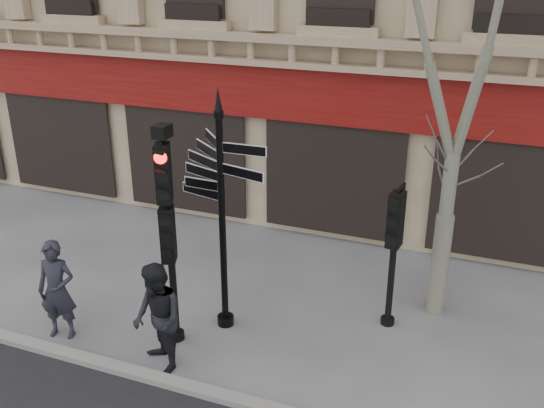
{
  "coord_description": "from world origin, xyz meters",
  "views": [
    {
      "loc": [
        3.57,
        -8.34,
        6.66
      ],
      "look_at": [
        0.09,
        0.6,
        2.64
      ],
      "focal_mm": 40.0,
      "sensor_mm": 36.0,
      "label": 1
    }
  ],
  "objects_px": {
    "traffic_signal_main": "(168,211)",
    "traffic_signal_secondary": "(395,234)",
    "pedestrian_a": "(57,290)",
    "fingerpost": "(221,173)",
    "pedestrian_b": "(157,319)",
    "plane_tree": "(470,16)"
  },
  "relations": [
    {
      "from": "fingerpost",
      "to": "plane_tree",
      "type": "distance_m",
      "value": 4.91
    },
    {
      "from": "pedestrian_a",
      "to": "fingerpost",
      "type": "bearing_deg",
      "value": 13.18
    },
    {
      "from": "traffic_signal_main",
      "to": "pedestrian_a",
      "type": "height_order",
      "value": "traffic_signal_main"
    },
    {
      "from": "pedestrian_a",
      "to": "traffic_signal_secondary",
      "type": "bearing_deg",
      "value": 9.85
    },
    {
      "from": "traffic_signal_secondary",
      "to": "pedestrian_a",
      "type": "xyz_separation_m",
      "value": [
        -5.59,
        -2.56,
        -0.95
      ]
    },
    {
      "from": "fingerpost",
      "to": "traffic_signal_main",
      "type": "height_order",
      "value": "fingerpost"
    },
    {
      "from": "traffic_signal_main",
      "to": "plane_tree",
      "type": "relative_size",
      "value": 0.51
    },
    {
      "from": "fingerpost",
      "to": "traffic_signal_secondary",
      "type": "relative_size",
      "value": 1.68
    },
    {
      "from": "traffic_signal_secondary",
      "to": "fingerpost",
      "type": "bearing_deg",
      "value": -151.69
    },
    {
      "from": "traffic_signal_main",
      "to": "pedestrian_b",
      "type": "distance_m",
      "value": 1.81
    },
    {
      "from": "fingerpost",
      "to": "traffic_signal_secondary",
      "type": "distance_m",
      "value": 3.34
    },
    {
      "from": "plane_tree",
      "to": "traffic_signal_secondary",
      "type": "bearing_deg",
      "value": -134.9
    },
    {
      "from": "plane_tree",
      "to": "pedestrian_a",
      "type": "distance_m",
      "value": 8.61
    },
    {
      "from": "traffic_signal_main",
      "to": "traffic_signal_secondary",
      "type": "bearing_deg",
      "value": 6.76
    },
    {
      "from": "traffic_signal_main",
      "to": "pedestrian_b",
      "type": "relative_size",
      "value": 2.07
    },
    {
      "from": "fingerpost",
      "to": "traffic_signal_secondary",
      "type": "xyz_separation_m",
      "value": [
        2.91,
        1.14,
        -1.18
      ]
    },
    {
      "from": "pedestrian_a",
      "to": "plane_tree",
      "type": "bearing_deg",
      "value": 12.96
    },
    {
      "from": "traffic_signal_secondary",
      "to": "plane_tree",
      "type": "distance_m",
      "value": 3.92
    },
    {
      "from": "fingerpost",
      "to": "pedestrian_a",
      "type": "distance_m",
      "value": 3.71
    },
    {
      "from": "fingerpost",
      "to": "plane_tree",
      "type": "xyz_separation_m",
      "value": [
        3.7,
        1.93,
        2.59
      ]
    },
    {
      "from": "traffic_signal_secondary",
      "to": "pedestrian_a",
      "type": "distance_m",
      "value": 6.23
    },
    {
      "from": "plane_tree",
      "to": "pedestrian_a",
      "type": "bearing_deg",
      "value": -152.29
    }
  ]
}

